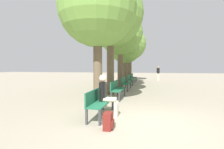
{
  "coord_description": "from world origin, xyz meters",
  "views": [
    {
      "loc": [
        0.09,
        -5.04,
        1.62
      ],
      "look_at": [
        -2.31,
        6.42,
        1.08
      ],
      "focal_mm": 28.0,
      "sensor_mm": 36.0,
      "label": 1
    }
  ],
  "objects_px": {
    "bench_row_3": "(130,79)",
    "tree_row_3": "(125,47)",
    "bench_row_0": "(99,100)",
    "tree_row_4": "(129,44)",
    "backpack": "(108,121)",
    "bench_row_1": "(117,88)",
    "pedestrian_near": "(158,72)",
    "tree_row_0": "(98,8)",
    "tree_row_2": "(120,33)",
    "bench_row_2": "(125,82)",
    "bench_row_4": "(133,77)",
    "person_seated": "(106,94)",
    "tree_row_1": "(110,14)"
  },
  "relations": [
    {
      "from": "backpack",
      "to": "tree_row_4",
      "type": "bearing_deg",
      "value": 94.25
    },
    {
      "from": "backpack",
      "to": "person_seated",
      "type": "bearing_deg",
      "value": 105.83
    },
    {
      "from": "bench_row_3",
      "to": "pedestrian_near",
      "type": "bearing_deg",
      "value": 64.48
    },
    {
      "from": "bench_row_3",
      "to": "tree_row_4",
      "type": "bearing_deg",
      "value": 96.9
    },
    {
      "from": "bench_row_2",
      "to": "tree_row_0",
      "type": "relative_size",
      "value": 0.32
    },
    {
      "from": "bench_row_1",
      "to": "bench_row_0",
      "type": "bearing_deg",
      "value": -90.0
    },
    {
      "from": "tree_row_4",
      "to": "bench_row_1",
      "type": "bearing_deg",
      "value": -87.02
    },
    {
      "from": "tree_row_3",
      "to": "backpack",
      "type": "bearing_deg",
      "value": -84.53
    },
    {
      "from": "tree_row_4",
      "to": "pedestrian_near",
      "type": "height_order",
      "value": "tree_row_4"
    },
    {
      "from": "bench_row_0",
      "to": "bench_row_3",
      "type": "bearing_deg",
      "value": 90.0
    },
    {
      "from": "bench_row_4",
      "to": "tree_row_2",
      "type": "bearing_deg",
      "value": -96.95
    },
    {
      "from": "bench_row_0",
      "to": "pedestrian_near",
      "type": "height_order",
      "value": "pedestrian_near"
    },
    {
      "from": "tree_row_0",
      "to": "person_seated",
      "type": "xyz_separation_m",
      "value": [
        0.83,
        -1.81,
        -3.41
      ]
    },
    {
      "from": "bench_row_2",
      "to": "bench_row_4",
      "type": "xyz_separation_m",
      "value": [
        0.0,
        6.51,
        0.0
      ]
    },
    {
      "from": "bench_row_0",
      "to": "bench_row_4",
      "type": "height_order",
      "value": "same"
    },
    {
      "from": "bench_row_2",
      "to": "tree_row_4",
      "type": "xyz_separation_m",
      "value": [
        -0.59,
        8.16,
        3.65
      ]
    },
    {
      "from": "bench_row_1",
      "to": "tree_row_3",
      "type": "relative_size",
      "value": 0.37
    },
    {
      "from": "bench_row_0",
      "to": "tree_row_4",
      "type": "distance_m",
      "value": 15.13
    },
    {
      "from": "tree_row_4",
      "to": "pedestrian_near",
      "type": "distance_m",
      "value": 4.64
    },
    {
      "from": "bench_row_0",
      "to": "person_seated",
      "type": "distance_m",
      "value": 0.32
    },
    {
      "from": "bench_row_4",
      "to": "tree_row_4",
      "type": "bearing_deg",
      "value": 109.76
    },
    {
      "from": "bench_row_2",
      "to": "bench_row_4",
      "type": "relative_size",
      "value": 1.0
    },
    {
      "from": "person_seated",
      "to": "pedestrian_near",
      "type": "bearing_deg",
      "value": 80.94
    },
    {
      "from": "tree_row_0",
      "to": "tree_row_3",
      "type": "height_order",
      "value": "tree_row_0"
    },
    {
      "from": "bench_row_3",
      "to": "tree_row_3",
      "type": "relative_size",
      "value": 0.37
    },
    {
      "from": "bench_row_2",
      "to": "backpack",
      "type": "xyz_separation_m",
      "value": [
        0.58,
        -7.64,
        -0.31
      ]
    },
    {
      "from": "bench_row_1",
      "to": "bench_row_4",
      "type": "height_order",
      "value": "same"
    },
    {
      "from": "bench_row_3",
      "to": "bench_row_4",
      "type": "xyz_separation_m",
      "value": [
        0.0,
        3.26,
        0.0
      ]
    },
    {
      "from": "bench_row_1",
      "to": "pedestrian_near",
      "type": "bearing_deg",
      "value": 77.56
    },
    {
      "from": "tree_row_1",
      "to": "backpack",
      "type": "relative_size",
      "value": 14.75
    },
    {
      "from": "bench_row_2",
      "to": "bench_row_4",
      "type": "height_order",
      "value": "same"
    },
    {
      "from": "bench_row_4",
      "to": "tree_row_3",
      "type": "bearing_deg",
      "value": -107.64
    },
    {
      "from": "bench_row_0",
      "to": "tree_row_2",
      "type": "height_order",
      "value": "tree_row_2"
    },
    {
      "from": "tree_row_2",
      "to": "tree_row_4",
      "type": "height_order",
      "value": "tree_row_4"
    },
    {
      "from": "bench_row_2",
      "to": "backpack",
      "type": "relative_size",
      "value": 4.18
    },
    {
      "from": "bench_row_1",
      "to": "tree_row_3",
      "type": "xyz_separation_m",
      "value": [
        -0.59,
        7.9,
        2.95
      ]
    },
    {
      "from": "tree_row_1",
      "to": "bench_row_2",
      "type": "bearing_deg",
      "value": 73.67
    },
    {
      "from": "bench_row_1",
      "to": "bench_row_3",
      "type": "height_order",
      "value": "same"
    },
    {
      "from": "bench_row_1",
      "to": "tree_row_4",
      "type": "distance_m",
      "value": 12.0
    },
    {
      "from": "bench_row_0",
      "to": "bench_row_1",
      "type": "xyz_separation_m",
      "value": [
        0.0,
        3.26,
        0.0
      ]
    },
    {
      "from": "bench_row_2",
      "to": "tree_row_3",
      "type": "relative_size",
      "value": 0.37
    },
    {
      "from": "bench_row_4",
      "to": "person_seated",
      "type": "height_order",
      "value": "person_seated"
    },
    {
      "from": "pedestrian_near",
      "to": "person_seated",
      "type": "bearing_deg",
      "value": -99.06
    },
    {
      "from": "bench_row_1",
      "to": "bench_row_2",
      "type": "height_order",
      "value": "same"
    },
    {
      "from": "bench_row_4",
      "to": "person_seated",
      "type": "relative_size",
      "value": 1.37
    },
    {
      "from": "bench_row_1",
      "to": "bench_row_2",
      "type": "distance_m",
      "value": 3.26
    },
    {
      "from": "tree_row_0",
      "to": "tree_row_4",
      "type": "bearing_deg",
      "value": 90.0
    },
    {
      "from": "bench_row_2",
      "to": "pedestrian_near",
      "type": "height_order",
      "value": "pedestrian_near"
    },
    {
      "from": "tree_row_2",
      "to": "tree_row_0",
      "type": "bearing_deg",
      "value": -90.0
    },
    {
      "from": "tree_row_4",
      "to": "backpack",
      "type": "bearing_deg",
      "value": -85.75
    }
  ]
}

